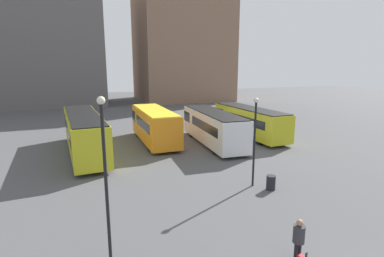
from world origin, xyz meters
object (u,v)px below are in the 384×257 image
object	(u,v)px
trash_bin	(271,183)
lamp_post_1	(255,135)
bus_3	(249,121)
lamp_post_0	(105,169)
bus_0	(84,132)
bus_2	(213,126)
bus_1	(154,125)
traveler	(299,237)

from	to	relation	value
trash_bin	lamp_post_1	bearing A→B (deg)	126.41
bus_3	lamp_post_0	world-z (taller)	lamp_post_0
bus_0	bus_2	world-z (taller)	bus_0
lamp_post_1	bus_0	bearing A→B (deg)	130.58
lamp_post_0	bus_1	bearing A→B (deg)	71.13
bus_2	bus_1	bearing A→B (deg)	66.59
bus_3	trash_bin	distance (m)	13.69
lamp_post_1	traveler	bearing A→B (deg)	-108.56
bus_2	lamp_post_1	bearing A→B (deg)	172.52
bus_0	lamp_post_1	bearing A→B (deg)	-143.55
bus_2	traveler	world-z (taller)	bus_2
traveler	lamp_post_0	distance (m)	7.33
bus_2	lamp_post_1	size ratio (longest dim) A/B	1.98
bus_3	trash_bin	bearing A→B (deg)	152.11
bus_1	bus_2	xyz separation A→B (m)	(4.85, -2.43, -0.04)
bus_1	traveler	size ratio (longest dim) A/B	5.57
bus_3	traveler	distance (m)	20.13
bus_2	bus_3	bearing A→B (deg)	-69.20
bus_1	bus_0	bearing A→B (deg)	104.60
bus_3	lamp_post_0	bearing A→B (deg)	133.49
bus_0	trash_bin	distance (m)	15.30
bus_2	traveler	size ratio (longest dim) A/B	6.35
bus_2	bus_3	xyz separation A→B (m)	(4.69, 1.49, -0.04)
bus_2	traveler	bearing A→B (deg)	169.25
bus_2	traveler	distance (m)	17.11
traveler	bus_2	bearing A→B (deg)	-22.58
bus_3	traveler	world-z (taller)	bus_3
lamp_post_1	trash_bin	size ratio (longest dim) A/B	6.18
bus_1	bus_2	world-z (taller)	bus_1
bus_3	trash_bin	xyz separation A→B (m)	(-5.90, -12.30, -1.16)
traveler	lamp_post_1	bearing A→B (deg)	-27.26
lamp_post_1	bus_2	bearing A→B (deg)	79.38
bus_0	traveler	bearing A→B (deg)	-162.37
traveler	lamp_post_1	xyz separation A→B (m)	(2.24, 6.68, 2.15)
lamp_post_1	bus_1	bearing A→B (deg)	103.64
bus_3	lamp_post_1	xyz separation A→B (m)	(-6.55, -11.41, 1.53)
bus_0	bus_3	distance (m)	15.77
bus_1	bus_3	bearing A→B (deg)	-95.45
bus_3	trash_bin	world-z (taller)	bus_3
traveler	bus_3	bearing A→B (deg)	-34.63
bus_1	lamp_post_1	size ratio (longest dim) A/B	1.74
bus_2	lamp_post_0	xyz separation A→B (m)	(-10.50, -14.11, 1.90)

